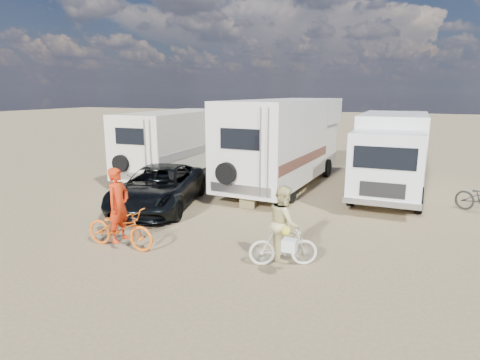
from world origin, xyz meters
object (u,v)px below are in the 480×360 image
at_px(bike_man, 120,228).
at_px(crate, 248,201).
at_px(dark_suv, 159,187).
at_px(bike_woman, 283,246).
at_px(rv_main, 285,143).
at_px(rider_woman, 284,230).
at_px(box_truck, 390,156).
at_px(rv_left, 175,145).
at_px(cooler, 159,209).
at_px(rider_man, 119,212).

xyz_separation_m(bike_man, crate, (1.50, 4.56, -0.30)).
relative_size(dark_suv, bike_woman, 3.20).
bearing_deg(rv_main, rider_woman, -69.81).
bearing_deg(rv_main, bike_man, -98.41).
bearing_deg(box_truck, rider_woman, -102.85).
height_order(rv_left, cooler, rv_left).
bearing_deg(crate, cooler, -135.73).
xyz_separation_m(rider_woman, cooler, (-4.55, 1.95, -0.58)).
bearing_deg(rider_woman, rv_left, 20.22).
distance_m(rider_woman, cooler, 4.98).
relative_size(rv_main, rv_left, 1.26).
bearing_deg(rv_left, bike_woman, -47.24).
distance_m(rv_left, cooler, 6.04).
distance_m(box_truck, dark_suv, 8.29).
xyz_separation_m(bike_man, cooler, (-0.60, 2.50, -0.27)).
bearing_deg(rider_man, rv_main, -12.05).
distance_m(rv_left, bike_woman, 10.27).
bearing_deg(rider_man, bike_man, -0.00).
xyz_separation_m(box_truck, cooler, (-6.25, -5.52, -1.24)).
distance_m(bike_woman, rider_man, 4.01).
bearing_deg(bike_woman, rv_main, -8.04).
distance_m(box_truck, crate, 5.55).
height_order(rider_man, crate, rider_man).
bearing_deg(rv_main, rider_man, -98.41).
distance_m(bike_man, bike_woman, 3.98).
bearing_deg(cooler, rider_man, -69.57).
xyz_separation_m(dark_suv, crate, (2.67, 1.20, -0.48)).
height_order(rv_left, dark_suv, rv_left).
bearing_deg(rv_left, cooler, -65.24).
bearing_deg(crate, dark_suv, -155.73).
height_order(rider_woman, cooler, rider_woman).
height_order(dark_suv, bike_woman, dark_suv).
bearing_deg(box_truck, bike_man, -125.14).
distance_m(cooler, crate, 2.94).
relative_size(bike_woman, rider_woman, 0.94).
height_order(rv_left, rider_man, rv_left).
height_order(rv_left, rider_woman, rv_left).
bearing_deg(rv_main, dark_suv, -117.79).
distance_m(dark_suv, cooler, 1.11).
relative_size(rv_main, bike_woman, 5.31).
xyz_separation_m(rv_left, bike_man, (3.31, -7.77, -0.95)).
height_order(rv_left, crate, rv_left).
bearing_deg(box_truck, cooler, -138.56).
relative_size(rider_man, crate, 3.67).
relative_size(rv_main, dark_suv, 1.66).
relative_size(box_truck, bike_woman, 4.42).
distance_m(rv_main, bike_man, 8.31).
distance_m(rv_main, rider_woman, 7.88).
height_order(rv_left, box_truck, box_truck).
bearing_deg(rider_man, crate, -18.59).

